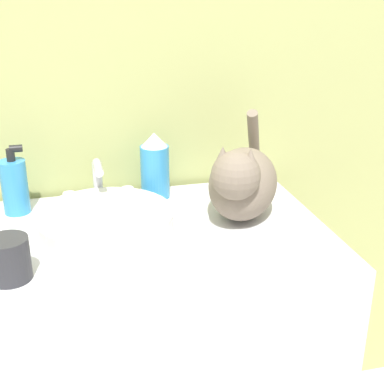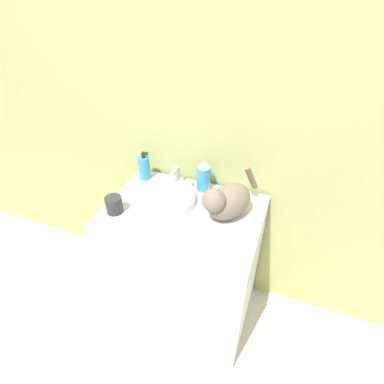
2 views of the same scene
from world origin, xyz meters
TOP-DOWN VIEW (x-y plane):
  - ground_plane at (0.00, 0.00)m, footprint 8.00×8.00m
  - wall_back at (0.00, 0.60)m, footprint 6.00×0.05m
  - vanity_cabinet at (0.00, 0.28)m, footprint 0.78×0.57m
  - sink_basin at (-0.12, 0.31)m, footprint 0.32×0.32m
  - faucet at (-0.12, 0.48)m, footprint 0.18×0.10m
  - cat at (0.21, 0.31)m, footprint 0.26×0.35m
  - soap_bottle at (-0.32, 0.47)m, footprint 0.06×0.06m
  - spray_bottle at (0.03, 0.49)m, footprint 0.08×0.08m
  - cup at (-0.31, 0.15)m, footprint 0.08×0.08m

SIDE VIEW (x-z plane):
  - ground_plane at x=0.00m, z-range 0.00..0.00m
  - vanity_cabinet at x=0.00m, z-range 0.00..0.81m
  - sink_basin at x=-0.12m, z-range 0.81..0.86m
  - cup at x=-0.31m, z-range 0.81..0.90m
  - faucet at x=-0.12m, z-range 0.80..0.93m
  - soap_bottle at x=-0.32m, z-range 0.80..0.97m
  - spray_bottle at x=0.03m, z-range 0.81..0.99m
  - cat at x=0.21m, z-range 0.79..1.03m
  - wall_back at x=0.00m, z-range 0.00..2.50m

